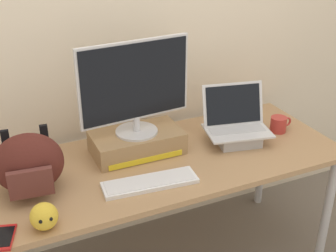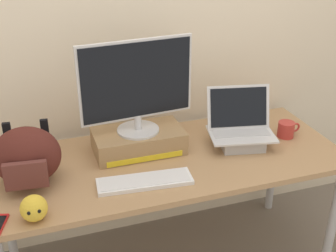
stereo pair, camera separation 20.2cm
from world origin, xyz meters
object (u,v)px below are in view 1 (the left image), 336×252
at_px(messenger_backpack, 29,164).
at_px(desktop_monitor, 135,87).
at_px(cell_phone, 4,238).
at_px(toner_box_yellow, 137,142).
at_px(coffee_mug, 279,124).
at_px(open_laptop, 236,130).
at_px(external_keyboard, 150,182).
at_px(plush_toy, 44,216).

bearing_deg(messenger_backpack, desktop_monitor, 19.30).
bearing_deg(cell_phone, toner_box_yellow, 47.35).
height_order(messenger_backpack, coffee_mug, messenger_backpack).
bearing_deg(cell_phone, messenger_backpack, 78.50).
height_order(open_laptop, external_keyboard, open_laptop).
height_order(messenger_backpack, plush_toy, messenger_backpack).
relative_size(toner_box_yellow, desktop_monitor, 0.79).
bearing_deg(open_laptop, cell_phone, -153.79).
bearing_deg(coffee_mug, messenger_backpack, -178.83).
bearing_deg(external_keyboard, cell_phone, -164.85).
bearing_deg(desktop_monitor, external_keyboard, -105.05).
bearing_deg(toner_box_yellow, coffee_mug, -7.32).
bearing_deg(open_laptop, messenger_backpack, -166.66).
bearing_deg(toner_box_yellow, plush_toy, -142.52).
distance_m(desktop_monitor, plush_toy, 0.76).
xyz_separation_m(messenger_backpack, coffee_mug, (1.38, 0.03, -0.10)).
xyz_separation_m(desktop_monitor, messenger_backpack, (-0.56, -0.13, -0.22)).
bearing_deg(messenger_backpack, open_laptop, 7.56).
distance_m(toner_box_yellow, cell_phone, 0.83).
height_order(toner_box_yellow, plush_toy, toner_box_yellow).
relative_size(open_laptop, messenger_backpack, 1.16).
bearing_deg(toner_box_yellow, external_keyboard, -100.03).
relative_size(messenger_backpack, cell_phone, 1.98).
height_order(external_keyboard, messenger_backpack, messenger_backpack).
distance_m(external_keyboard, plush_toy, 0.51).
relative_size(desktop_monitor, external_keyboard, 1.29).
height_order(desktop_monitor, external_keyboard, desktop_monitor).
bearing_deg(coffee_mug, cell_phone, -168.22).
bearing_deg(cell_phone, desktop_monitor, 47.28).
distance_m(open_laptop, external_keyboard, 0.63).
xyz_separation_m(cell_phone, plush_toy, (0.16, 0.00, 0.05)).
relative_size(toner_box_yellow, messenger_backpack, 1.41).
xyz_separation_m(external_keyboard, messenger_backpack, (-0.50, 0.18, 0.13)).
relative_size(desktop_monitor, cell_phone, 3.52).
xyz_separation_m(coffee_mug, plush_toy, (-1.37, -0.32, 0.01)).
height_order(open_laptop, cell_phone, open_laptop).
distance_m(coffee_mug, cell_phone, 1.57).
bearing_deg(coffee_mug, open_laptop, 179.34).
bearing_deg(messenger_backpack, cell_phone, -112.06).
height_order(coffee_mug, plush_toy, plush_toy).
distance_m(cell_phone, plush_toy, 0.17).
height_order(desktop_monitor, plush_toy, desktop_monitor).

